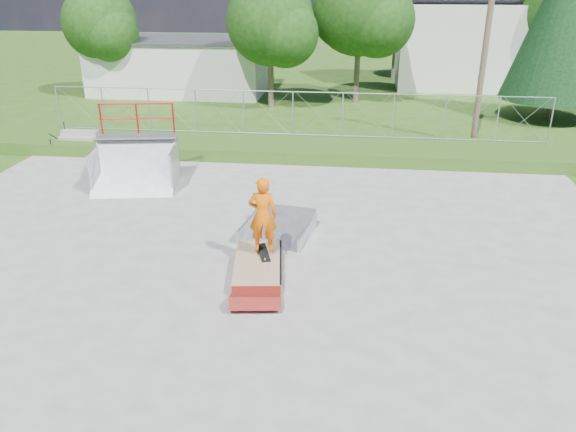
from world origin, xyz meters
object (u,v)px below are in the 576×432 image
skater (263,218)px  flat_bank_ramp (278,228)px  quarter_pipe (133,150)px  grind_box (258,267)px

skater → flat_bank_ramp: bearing=-96.5°
quarter_pipe → grind_box: bearing=-56.8°
quarter_pipe → flat_bank_ramp: bearing=-41.8°
grind_box → skater: 1.19m
quarter_pipe → skater: quarter_pipe is taller
flat_bank_ramp → grind_box: bearing=-84.8°
grind_box → flat_bank_ramp: (0.18, 2.11, 0.10)m
grind_box → quarter_pipe: bearing=125.7°
grind_box → skater: bearing=69.5°
flat_bank_ramp → skater: (-0.10, -1.77, 1.04)m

